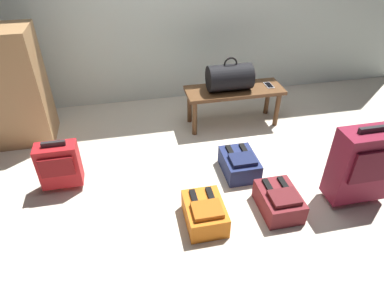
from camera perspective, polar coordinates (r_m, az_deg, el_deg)
ground_plane at (r=2.96m, az=3.27°, el=-5.47°), size 6.60×6.60×0.00m
bench at (r=3.53m, az=7.15°, el=8.35°), size 1.00×0.36×0.41m
duffel_bag_black at (r=3.43m, az=6.39°, el=11.18°), size 0.44×0.26×0.34m
cell_phone at (r=3.63m, az=12.89°, el=9.69°), size 0.07×0.14×0.01m
suitcase_upright_burgundy at (r=2.82m, az=26.95°, el=-3.11°), size 0.45×0.24×0.68m
suitcase_small_red at (r=2.90m, az=-21.58°, el=-3.28°), size 0.32×0.18×0.46m
backpack_maroon at (r=2.68m, az=14.52°, el=-9.32°), size 0.28×0.38×0.21m
backpack_navy at (r=2.96m, az=8.03°, el=-3.33°), size 0.28×0.38×0.21m
backpack_orange at (r=2.51m, az=2.17°, el=-11.57°), size 0.28×0.38×0.21m
side_cabinet at (r=3.58m, az=-28.16°, el=8.39°), size 0.56×0.44×1.10m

